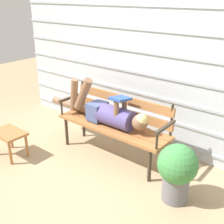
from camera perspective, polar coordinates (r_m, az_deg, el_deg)
ground_plane at (r=3.80m, az=-1.21°, el=-9.34°), size 12.00×12.00×0.00m
house_siding at (r=3.89m, az=5.95°, el=11.90°), size 4.55×0.08×2.59m
park_bench at (r=3.70m, az=0.65°, el=-1.71°), size 1.56×0.45×0.84m
reclining_person at (r=3.66m, az=-1.14°, el=0.04°), size 1.70×0.26×0.57m
footstool at (r=3.97m, az=-19.72°, el=-4.59°), size 0.45×0.31×0.35m
potted_plant at (r=3.02m, az=12.80°, el=-11.13°), size 0.41×0.41×0.63m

